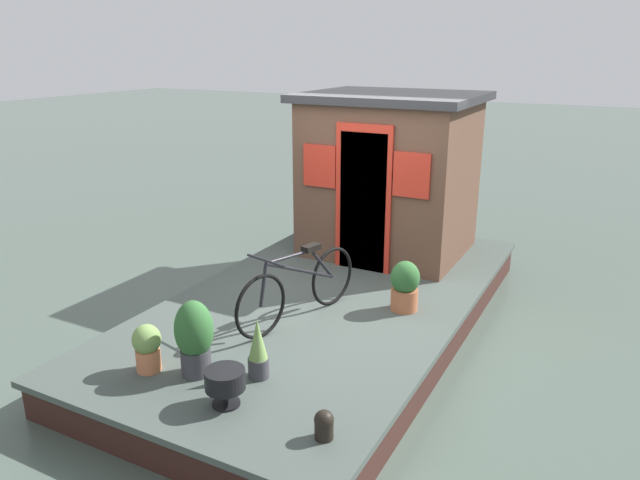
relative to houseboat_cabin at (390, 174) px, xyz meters
The scene contains 10 objects.
ground_plane 2.28m from the houseboat_cabin, behind, with size 60.00×60.00×0.00m, color #47564C.
houseboat_deck 2.16m from the houseboat_cabin, behind, with size 5.74×3.01×0.39m.
houseboat_cabin is the anchor object (origin of this frame).
bicycle 2.57m from the houseboat_cabin, behind, with size 1.64×0.56×0.77m.
potted_plant_basil 2.11m from the houseboat_cabin, 152.95° to the right, with size 0.30×0.30×0.54m.
potted_plant_rosemary 4.08m from the houseboat_cabin, behind, with size 0.24×0.24×0.42m.
potted_plant_mint 3.70m from the houseboat_cabin, behind, with size 0.18×0.18×0.53m.
potted_plant_geranium 3.87m from the houseboat_cabin, behind, with size 0.33×0.33×0.67m.
charcoal_grill 4.16m from the houseboat_cabin, behind, with size 0.32×0.32×0.30m.
mooring_bollard 4.34m from the houseboat_cabin, 164.21° to the right, with size 0.14×0.14×0.22m.
Camera 1 is at (-5.54, -2.82, 3.05)m, focal length 33.69 mm.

